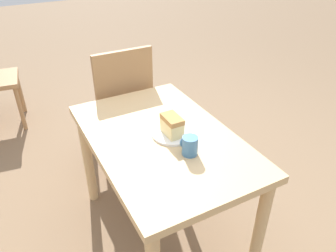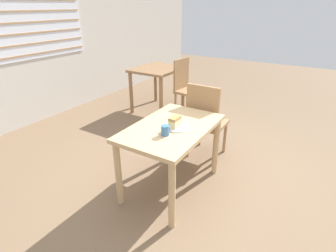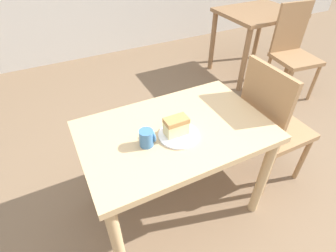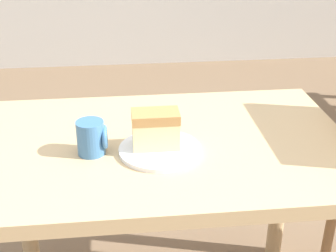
{
  "view_description": "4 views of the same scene",
  "coord_description": "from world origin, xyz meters",
  "px_view_note": "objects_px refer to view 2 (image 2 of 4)",
  "views": [
    {
      "loc": [
        -1.35,
        0.88,
        1.62
      ],
      "look_at": [
        -0.18,
        0.26,
        0.78
      ],
      "focal_mm": 35.0,
      "sensor_mm": 36.0,
      "label": 1
    },
    {
      "loc": [
        -2.08,
        -0.88,
        1.75
      ],
      "look_at": [
        -0.21,
        0.27,
        0.73
      ],
      "focal_mm": 28.0,
      "sensor_mm": 36.0,
      "label": 2
    },
    {
      "loc": [
        -0.67,
        -0.7,
        1.63
      ],
      "look_at": [
        -0.19,
        0.27,
        0.74
      ],
      "focal_mm": 28.0,
      "sensor_mm": 36.0,
      "label": 3
    },
    {
      "loc": [
        -0.25,
        -0.87,
        1.31
      ],
      "look_at": [
        -0.13,
        0.24,
        0.76
      ],
      "focal_mm": 50.0,
      "sensor_mm": 36.0,
      "label": 4
    }
  ],
  "objects_px": {
    "dining_table_near": "(172,136)",
    "chair_far_corner": "(187,86)",
    "chair_near_window": "(206,120)",
    "coffee_mug": "(165,130)",
    "dining_table_far": "(158,76)",
    "cake_slice": "(175,122)",
    "plate": "(177,127)"
  },
  "relations": [
    {
      "from": "chair_far_corner",
      "to": "cake_slice",
      "type": "relative_size",
      "value": 7.69
    },
    {
      "from": "chair_far_corner",
      "to": "cake_slice",
      "type": "bearing_deg",
      "value": -148.31
    },
    {
      "from": "chair_far_corner",
      "to": "coffee_mug",
      "type": "bearing_deg",
      "value": -150.12
    },
    {
      "from": "cake_slice",
      "to": "coffee_mug",
      "type": "distance_m",
      "value": 0.17
    },
    {
      "from": "plate",
      "to": "coffee_mug",
      "type": "relative_size",
      "value": 2.39
    },
    {
      "from": "chair_near_window",
      "to": "cake_slice",
      "type": "bearing_deg",
      "value": 90.28
    },
    {
      "from": "chair_near_window",
      "to": "plate",
      "type": "bearing_deg",
      "value": 91.33
    },
    {
      "from": "chair_near_window",
      "to": "coffee_mug",
      "type": "relative_size",
      "value": 10.35
    },
    {
      "from": "dining_table_near",
      "to": "cake_slice",
      "type": "xyz_separation_m",
      "value": [
        -0.02,
        -0.05,
        0.17
      ]
    },
    {
      "from": "dining_table_near",
      "to": "coffee_mug",
      "type": "distance_m",
      "value": 0.25
    },
    {
      "from": "chair_near_window",
      "to": "chair_far_corner",
      "type": "distance_m",
      "value": 1.39
    },
    {
      "from": "dining_table_far",
      "to": "coffee_mug",
      "type": "height_order",
      "value": "coffee_mug"
    },
    {
      "from": "cake_slice",
      "to": "coffee_mug",
      "type": "xyz_separation_m",
      "value": [
        -0.17,
        0.0,
        -0.02
      ]
    },
    {
      "from": "plate",
      "to": "cake_slice",
      "type": "distance_m",
      "value": 0.06
    },
    {
      "from": "chair_near_window",
      "to": "dining_table_near",
      "type": "bearing_deg",
      "value": 86.62
    },
    {
      "from": "dining_table_near",
      "to": "chair_near_window",
      "type": "relative_size",
      "value": 1.1
    },
    {
      "from": "chair_near_window",
      "to": "dining_table_far",
      "type": "bearing_deg",
      "value": -37.61
    },
    {
      "from": "dining_table_near",
      "to": "chair_near_window",
      "type": "bearing_deg",
      "value": -3.38
    },
    {
      "from": "chair_near_window",
      "to": "chair_far_corner",
      "type": "relative_size",
      "value": 1.0
    },
    {
      "from": "cake_slice",
      "to": "chair_near_window",
      "type": "bearing_deg",
      "value": 0.28
    },
    {
      "from": "chair_near_window",
      "to": "plate",
      "type": "height_order",
      "value": "chair_near_window"
    },
    {
      "from": "dining_table_near",
      "to": "chair_far_corner",
      "type": "height_order",
      "value": "chair_far_corner"
    },
    {
      "from": "plate",
      "to": "chair_far_corner",
      "type": "bearing_deg",
      "value": 24.97
    },
    {
      "from": "dining_table_near",
      "to": "cake_slice",
      "type": "bearing_deg",
      "value": -116.53
    },
    {
      "from": "dining_table_far",
      "to": "cake_slice",
      "type": "xyz_separation_m",
      "value": [
        -1.8,
        -1.39,
        0.13
      ]
    },
    {
      "from": "plate",
      "to": "dining_table_near",
      "type": "bearing_deg",
      "value": 77.84
    },
    {
      "from": "chair_near_window",
      "to": "coffee_mug",
      "type": "distance_m",
      "value": 0.93
    },
    {
      "from": "coffee_mug",
      "to": "dining_table_near",
      "type": "bearing_deg",
      "value": 13.61
    },
    {
      "from": "dining_table_near",
      "to": "dining_table_far",
      "type": "distance_m",
      "value": 2.23
    },
    {
      "from": "coffee_mug",
      "to": "chair_far_corner",
      "type": "bearing_deg",
      "value": 22.7
    },
    {
      "from": "plate",
      "to": "chair_near_window",
      "type": "bearing_deg",
      "value": 1.33
    },
    {
      "from": "dining_table_near",
      "to": "chair_far_corner",
      "type": "bearing_deg",
      "value": 23.59
    }
  ]
}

